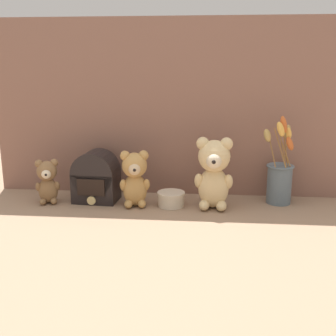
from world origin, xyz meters
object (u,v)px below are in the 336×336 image
(vintage_radio, at_px, (96,178))
(decorative_tin_tall, at_px, (171,199))
(teddy_bear_medium, at_px, (135,177))
(flower_vase, at_px, (280,177))
(teddy_bear_large, at_px, (214,172))
(teddy_bear_small, at_px, (47,181))

(vintage_radio, xyz_separation_m, decorative_tin_tall, (0.31, -0.04, -0.07))
(teddy_bear_medium, bearing_deg, flower_vase, 8.57)
(vintage_radio, bearing_deg, teddy_bear_medium, -16.72)
(teddy_bear_large, bearing_deg, teddy_bear_medium, -179.22)
(decorative_tin_tall, bearing_deg, vintage_radio, 172.63)
(flower_vase, height_order, decorative_tin_tall, flower_vase)
(teddy_bear_small, height_order, flower_vase, flower_vase)
(teddy_bear_large, height_order, teddy_bear_small, teddy_bear_large)
(teddy_bear_small, bearing_deg, flower_vase, 5.10)
(vintage_radio, bearing_deg, teddy_bear_large, -5.58)
(teddy_bear_medium, relative_size, vintage_radio, 1.07)
(teddy_bear_medium, relative_size, decorative_tin_tall, 2.04)
(teddy_bear_medium, relative_size, flower_vase, 0.62)
(teddy_bear_small, relative_size, decorative_tin_tall, 1.65)
(teddy_bear_large, xyz_separation_m, teddy_bear_small, (-0.66, -0.00, -0.05))
(teddy_bear_small, xyz_separation_m, flower_vase, (0.92, 0.08, 0.01))
(teddy_bear_small, distance_m, flower_vase, 0.92)
(teddy_bear_small, bearing_deg, vintage_radio, 14.21)
(teddy_bear_large, bearing_deg, decorative_tin_tall, 177.81)
(teddy_bear_large, distance_m, teddy_bear_medium, 0.31)
(teddy_bear_large, relative_size, decorative_tin_tall, 2.56)
(teddy_bear_large, xyz_separation_m, flower_vase, (0.26, 0.08, -0.04))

